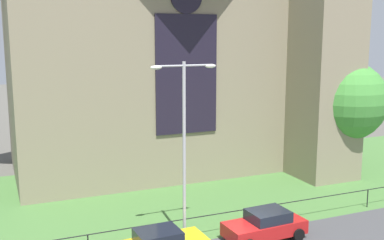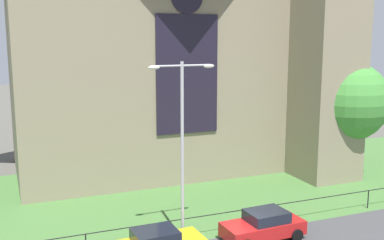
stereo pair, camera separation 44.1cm
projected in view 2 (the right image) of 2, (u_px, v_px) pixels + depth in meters
name	position (u px, v px, depth m)	size (l,w,h in m)	color
ground	(173.00, 191.00, 31.93)	(160.00, 160.00, 0.00)	#56544C
grass_verge	(184.00, 200.00, 30.11)	(120.00, 20.00, 0.01)	#477538
church_building	(171.00, 36.00, 36.65)	(23.20, 16.20, 26.00)	gray
iron_railing	(244.00, 212.00, 25.42)	(33.87, 0.07, 1.13)	black
tree_right_near	(349.00, 102.00, 34.27)	(5.75, 5.75, 8.48)	#423021
streetlamp_near	(182.00, 131.00, 23.17)	(3.37, 0.26, 9.09)	#B2B2B7
parked_car_red	(264.00, 225.00, 24.18)	(4.27, 2.16, 1.51)	#B21919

